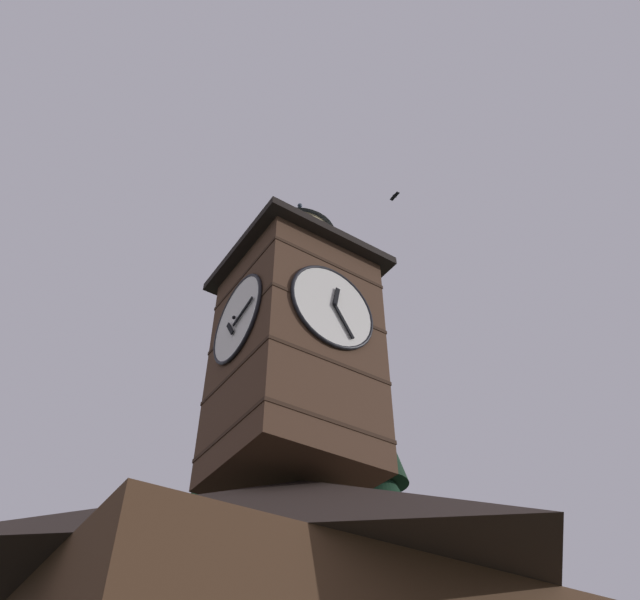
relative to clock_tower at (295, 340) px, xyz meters
The scene contains 2 objects.
clock_tower is the anchor object (origin of this frame).
flying_bird_high 11.30m from the clock_tower, behind, with size 0.21×0.51×0.11m.
Camera 1 is at (7.37, 8.64, 2.08)m, focal length 34.79 mm.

